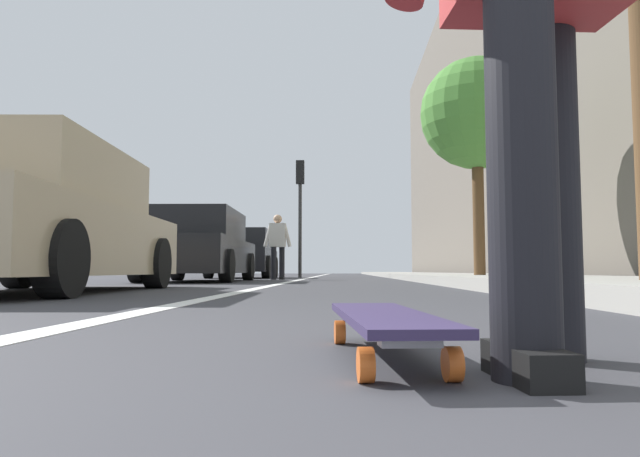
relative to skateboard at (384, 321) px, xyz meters
name	(u,v)px	position (x,y,z in m)	size (l,w,h in m)	color
ground_plane	(345,283)	(9.11, 0.06, -0.09)	(80.00, 80.00, 0.00)	#38383D
lane_stripe_white	(313,277)	(19.11, 1.17, -0.09)	(52.00, 0.16, 0.01)	silver
sidewalk_curb	(437,276)	(17.11, -2.93, -0.02)	(52.00, 3.20, 0.14)	#9E9B93
building_facade	(486,103)	(21.11, -5.60, 6.81)	(40.00, 1.20, 13.81)	#655D53
skateboard	(384,321)	(0.00, 0.00, 0.00)	(0.86, 0.28, 0.11)	orange
parked_car_near	(35,223)	(4.27, 3.26, 0.61)	(4.46, 2.11, 1.48)	tan
parked_car_mid	(199,248)	(10.45, 3.12, 0.61)	(4.53, 1.95, 1.48)	black
parked_car_far	(243,255)	(16.35, 3.22, 0.63)	(4.10, 1.99, 1.50)	black
traffic_light	(300,196)	(18.00, 1.57, 2.69)	(0.33, 0.28, 4.01)	#2D2D2D
street_tree_mid	(477,114)	(9.69, -2.53, 3.19)	(2.19, 2.19, 4.40)	brown
pedestrian_distant	(278,242)	(13.03, 1.76, 0.85)	(0.46, 0.72, 1.65)	black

